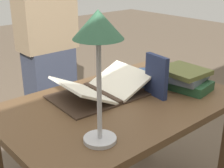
{
  "coord_description": "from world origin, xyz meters",
  "views": [
    {
      "loc": [
        0.94,
        1.02,
        1.36
      ],
      "look_at": [
        0.01,
        -0.05,
        0.8
      ],
      "focal_mm": 50.0,
      "sensor_mm": 36.0,
      "label": 1
    }
  ],
  "objects_px": {
    "book_standing_upright": "(156,76)",
    "person_reader": "(48,43)",
    "book_stack_tall": "(183,78)",
    "coffee_mug": "(143,78)",
    "open_book": "(102,89)",
    "reading_lamp": "(98,37)"
  },
  "relations": [
    {
      "from": "book_standing_upright",
      "to": "person_reader",
      "type": "bearing_deg",
      "value": -72.81
    },
    {
      "from": "book_standing_upright",
      "to": "person_reader",
      "type": "distance_m",
      "value": 0.83
    },
    {
      "from": "book_stack_tall",
      "to": "coffee_mug",
      "type": "relative_size",
      "value": 2.68
    },
    {
      "from": "coffee_mug",
      "to": "book_stack_tall",
      "type": "bearing_deg",
      "value": 133.91
    },
    {
      "from": "reading_lamp",
      "to": "coffee_mug",
      "type": "relative_size",
      "value": 4.25
    },
    {
      "from": "coffee_mug",
      "to": "person_reader",
      "type": "distance_m",
      "value": 0.72
    },
    {
      "from": "book_standing_upright",
      "to": "coffee_mug",
      "type": "relative_size",
      "value": 1.84
    },
    {
      "from": "open_book",
      "to": "reading_lamp",
      "type": "bearing_deg",
      "value": 52.81
    },
    {
      "from": "book_stack_tall",
      "to": "coffee_mug",
      "type": "xyz_separation_m",
      "value": [
        0.15,
        -0.15,
        -0.01
      ]
    },
    {
      "from": "open_book",
      "to": "reading_lamp",
      "type": "height_order",
      "value": "reading_lamp"
    },
    {
      "from": "reading_lamp",
      "to": "person_reader",
      "type": "height_order",
      "value": "person_reader"
    },
    {
      "from": "book_standing_upright",
      "to": "reading_lamp",
      "type": "xyz_separation_m",
      "value": [
        0.49,
        0.15,
        0.3
      ]
    },
    {
      "from": "book_standing_upright",
      "to": "person_reader",
      "type": "xyz_separation_m",
      "value": [
        0.14,
        -0.81,
        0.04
      ]
    },
    {
      "from": "open_book",
      "to": "reading_lamp",
      "type": "xyz_separation_m",
      "value": [
        0.29,
        0.34,
        0.37
      ]
    },
    {
      "from": "open_book",
      "to": "book_stack_tall",
      "type": "xyz_separation_m",
      "value": [
        -0.39,
        0.21,
        0.02
      ]
    },
    {
      "from": "book_stack_tall",
      "to": "open_book",
      "type": "bearing_deg",
      "value": -28.24
    },
    {
      "from": "reading_lamp",
      "to": "coffee_mug",
      "type": "bearing_deg",
      "value": -152.33
    },
    {
      "from": "book_stack_tall",
      "to": "person_reader",
      "type": "height_order",
      "value": "person_reader"
    },
    {
      "from": "coffee_mug",
      "to": "open_book",
      "type": "bearing_deg",
      "value": -13.28
    },
    {
      "from": "book_standing_upright",
      "to": "coffee_mug",
      "type": "height_order",
      "value": "book_standing_upright"
    },
    {
      "from": "open_book",
      "to": "book_stack_tall",
      "type": "bearing_deg",
      "value": 155.15
    },
    {
      "from": "open_book",
      "to": "book_standing_upright",
      "type": "relative_size",
      "value": 2.46
    }
  ]
}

